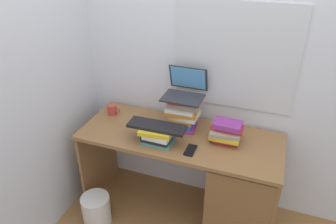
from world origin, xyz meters
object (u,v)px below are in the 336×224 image
Objects in this scene: book_stack_tall at (182,114)px; mug at (112,109)px; laptop at (185,89)px; book_stack_side at (226,132)px; wastebasket at (96,210)px; computer_mouse at (212,137)px; cell_phone at (191,150)px; desk at (227,185)px; keyboard at (157,126)px; book_stack_keyboard_riser at (157,135)px.

mug is (-0.62, -0.00, -0.08)m from book_stack_tall.
book_stack_side is at bearing -19.71° from laptop.
laptop is 1.11× the size of wastebasket.
book_stack_side is at bearing 5.20° from computer_mouse.
laptop is 0.47m from cell_phone.
wastebasket is (-0.98, -0.34, -0.29)m from desk.
keyboard reaches higher than mug.
cell_phone is at bearing -134.94° from book_stack_side.
keyboard is (-0.47, -0.18, 0.05)m from book_stack_side.
keyboard reaches higher than cell_phone.
laptop is (-0.42, 0.20, 0.66)m from desk.
cell_phone is at bearing -6.73° from keyboard.
wastebasket is at bearing -154.46° from keyboard.
book_stack_side is (0.46, 0.19, 0.02)m from book_stack_keyboard_riser.
mug reaches higher than cell_phone.
book_stack_tall reaches higher than mug.
wastebasket is at bearing -83.98° from mug.
book_stack_side is (0.36, -0.07, -0.04)m from book_stack_tall.
wastebasket is at bearing -156.08° from book_stack_side.
desk is 5.96× the size of book_stack_tall.
desk is 0.41m from computer_mouse.
computer_mouse is at bearing 160.03° from desk.
book_stack_side reaches higher than wastebasket.
wastebasket is at bearing -164.22° from cell_phone.
laptop is at bearing 69.40° from keyboard.
book_stack_tall is 1.04× the size of book_stack_keyboard_riser.
book_stack_keyboard_riser is (-0.52, -0.12, 0.42)m from desk.
book_stack_keyboard_riser is at bearing 25.89° from wastebasket.
laptop is at bearing 114.61° from cell_phone.
book_stack_side is 0.30m from cell_phone.
book_stack_keyboard_riser is 0.57m from mug.
laptop reaches higher than book_stack_tall.
desk is at bearing -49.06° from book_stack_side.
computer_mouse is (0.36, 0.18, -0.05)m from book_stack_keyboard_riser.
desk is 5.65× the size of wastebasket.
book_stack_tall reaches higher than desk.
keyboard is 0.42m from computer_mouse.
keyboard is at bearing -155.02° from computer_mouse.
cell_phone is 0.50× the size of wastebasket.
book_stack_keyboard_riser is at bearing 175.54° from cell_phone.
wastebasket is (-0.57, -0.48, -0.77)m from book_stack_tall.
computer_mouse is at bearing 26.01° from book_stack_keyboard_riser.
keyboard reaches higher than wastebasket.
cell_phone is at bearing -152.14° from desk.
book_stack_tall reaches higher than keyboard.
wastebasket is at bearing -139.64° from book_stack_tall.
desk is at bearing 19.26° from wastebasket.
desk is 0.65m from book_stack_tall.
laptop reaches higher than book_stack_side.
wastebasket is (-0.72, -0.20, -0.65)m from cell_phone.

